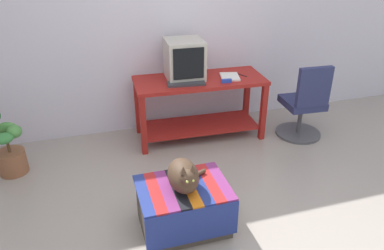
{
  "coord_description": "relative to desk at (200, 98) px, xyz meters",
  "views": [
    {
      "loc": [
        -0.9,
        -2.1,
        2.14
      ],
      "look_at": [
        -0.02,
        0.85,
        0.55
      ],
      "focal_mm": 35.06,
      "sensor_mm": 36.0,
      "label": 1
    }
  ],
  "objects": [
    {
      "name": "ground_plane",
      "position": [
        -0.3,
        -1.6,
        -0.48
      ],
      "size": [
        14.0,
        14.0,
        0.0
      ],
      "primitive_type": "plane",
      "color": "#9E9389"
    },
    {
      "name": "back_wall",
      "position": [
        -0.3,
        0.45,
        0.82
      ],
      "size": [
        8.0,
        0.1,
        2.6
      ],
      "primitive_type": "cube",
      "color": "silver",
      "rests_on": "ground_plane"
    },
    {
      "name": "desk",
      "position": [
        0.0,
        0.0,
        0.0
      ],
      "size": [
        1.46,
        0.64,
        0.71
      ],
      "rotation": [
        0.0,
        0.0,
        -0.04
      ],
      "color": "maroon",
      "rests_on": "ground_plane"
    },
    {
      "name": "tv_monitor",
      "position": [
        -0.15,
        0.09,
        0.43
      ],
      "size": [
        0.42,
        0.42,
        0.42
      ],
      "rotation": [
        0.0,
        0.0,
        -0.04
      ],
      "color": "#BCB7A8",
      "rests_on": "desk"
    },
    {
      "name": "keyboard",
      "position": [
        -0.19,
        -0.12,
        0.24
      ],
      "size": [
        0.42,
        0.2,
        0.02
      ],
      "primitive_type": "cube",
      "rotation": [
        0.0,
        0.0,
        -0.12
      ],
      "color": "#333338",
      "rests_on": "desk"
    },
    {
      "name": "book",
      "position": [
        0.33,
        -0.06,
        0.24
      ],
      "size": [
        0.25,
        0.28,
        0.02
      ],
      "primitive_type": "cube",
      "rotation": [
        0.0,
        0.0,
        -0.23
      ],
      "color": "white",
      "rests_on": "desk"
    },
    {
      "name": "ottoman_with_blanket",
      "position": [
        -0.59,
        -1.44,
        -0.28
      ],
      "size": [
        0.7,
        0.54,
        0.39
      ],
      "color": "#4C4238",
      "rests_on": "ground_plane"
    },
    {
      "name": "cat",
      "position": [
        -0.59,
        -1.47,
        0.04
      ],
      "size": [
        0.34,
        0.36,
        0.29
      ],
      "rotation": [
        0.0,
        0.0,
        0.01
      ],
      "color": "#473323",
      "rests_on": "ottoman_with_blanket"
    },
    {
      "name": "potted_plant",
      "position": [
        -2.01,
        -0.2,
        -0.22
      ],
      "size": [
        0.35,
        0.33,
        0.67
      ],
      "color": "brown",
      "rests_on": "ground_plane"
    },
    {
      "name": "office_chair",
      "position": [
        1.13,
        -0.37,
        -0.09
      ],
      "size": [
        0.52,
        0.52,
        0.89
      ],
      "rotation": [
        0.0,
        0.0,
        3.08
      ],
      "color": "#4C4C51",
      "rests_on": "ground_plane"
    },
    {
      "name": "stapler",
      "position": [
        0.24,
        -0.2,
        0.25
      ],
      "size": [
        0.11,
        0.05,
        0.04
      ],
      "primitive_type": "cube",
      "rotation": [
        0.0,
        0.0,
        1.45
      ],
      "color": "#2342B7",
      "rests_on": "desk"
    },
    {
      "name": "pen",
      "position": [
        0.49,
        -0.04,
        0.23
      ],
      "size": [
        0.07,
        0.13,
        0.01
      ],
      "primitive_type": "cylinder",
      "rotation": [
        0.0,
        1.57,
        2.02
      ],
      "color": "black",
      "rests_on": "desk"
    }
  ]
}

